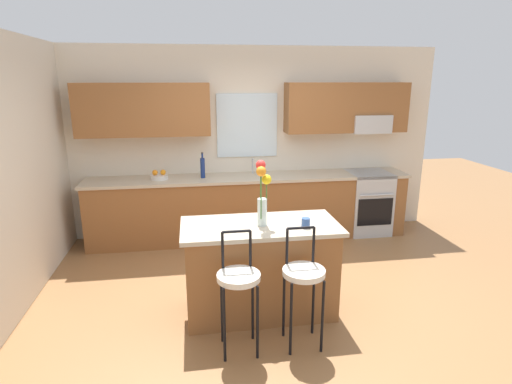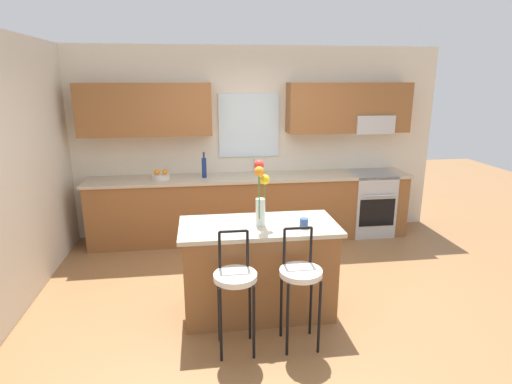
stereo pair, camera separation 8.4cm
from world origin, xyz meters
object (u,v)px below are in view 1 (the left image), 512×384
(kitchen_island, at_px, (260,269))
(flower_vase, at_px, (263,192))
(oven_range, at_px, (367,202))
(bar_stool_near, at_px, (239,282))
(mug_ceramic, at_px, (306,223))
(fruit_bowl_oranges, at_px, (159,176))
(bottle_olive_oil, at_px, (203,167))
(bar_stool_middle, at_px, (303,277))

(kitchen_island, height_order, flower_vase, flower_vase)
(oven_range, xyz_separation_m, bar_stool_near, (-2.23, -2.56, 0.18))
(mug_ceramic, bearing_deg, fruit_bowl_oranges, 124.26)
(oven_range, bearing_deg, fruit_bowl_oranges, 179.53)
(bottle_olive_oil, bearing_deg, mug_ceramic, -67.88)
(bar_stool_near, height_order, bar_stool_middle, same)
(bar_stool_near, relative_size, fruit_bowl_oranges, 4.34)
(flower_vase, bearing_deg, bar_stool_middle, -64.31)
(oven_range, bearing_deg, flower_vase, -133.82)
(flower_vase, bearing_deg, mug_ceramic, -16.64)
(kitchen_island, xyz_separation_m, mug_ceramic, (0.40, -0.14, 0.50))
(oven_range, distance_m, bar_stool_middle, 3.07)
(kitchen_island, xyz_separation_m, fruit_bowl_oranges, (-1.07, 2.02, 0.50))
(flower_vase, distance_m, bottle_olive_oil, 2.11)
(kitchen_island, distance_m, fruit_bowl_oranges, 2.34)
(oven_range, xyz_separation_m, mug_ceramic, (-1.55, -2.14, 0.51))
(mug_ceramic, relative_size, fruit_bowl_oranges, 0.38)
(flower_vase, xyz_separation_m, fruit_bowl_oranges, (-1.08, 2.04, -0.28))
(oven_range, height_order, flower_vase, flower_vase)
(flower_vase, xyz_separation_m, bottle_olive_oil, (-0.49, 2.04, -0.18))
(kitchen_island, distance_m, flower_vase, 0.78)
(bar_stool_near, relative_size, bar_stool_middle, 1.00)
(flower_vase, relative_size, mug_ceramic, 6.87)
(mug_ceramic, xyz_separation_m, bottle_olive_oil, (-0.88, 2.16, 0.10))
(bar_stool_middle, bearing_deg, flower_vase, 115.69)
(kitchen_island, distance_m, bar_stool_near, 0.66)
(kitchen_island, distance_m, bottle_olive_oil, 2.16)
(bar_stool_near, height_order, bottle_olive_oil, bottle_olive_oil)
(kitchen_island, relative_size, bottle_olive_oil, 4.21)
(flower_vase, bearing_deg, bar_stool_near, -118.15)
(kitchen_island, height_order, fruit_bowl_oranges, fruit_bowl_oranges)
(oven_range, bearing_deg, bar_stool_near, -131.02)
(bar_stool_near, xyz_separation_m, mug_ceramic, (0.68, 0.43, 0.33))
(bar_stool_near, relative_size, flower_vase, 1.68)
(bar_stool_near, bearing_deg, bottle_olive_oil, 94.46)
(kitchen_island, bearing_deg, oven_range, 45.55)
(oven_range, xyz_separation_m, kitchen_island, (-1.95, -1.99, 0.00))
(oven_range, height_order, bar_stool_near, bar_stool_near)
(bar_stool_near, height_order, fruit_bowl_oranges, fruit_bowl_oranges)
(flower_vase, distance_m, fruit_bowl_oranges, 2.33)
(bar_stool_middle, relative_size, bottle_olive_oil, 2.93)
(bar_stool_middle, relative_size, fruit_bowl_oranges, 4.34)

